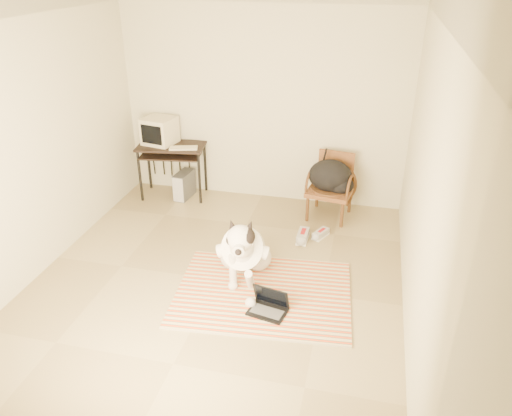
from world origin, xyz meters
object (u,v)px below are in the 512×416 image
(dog, at_px, (244,250))
(backpack, at_px, (332,177))
(laptop, at_px, (269,305))
(rattan_chair, at_px, (331,186))
(pc_tower, at_px, (184,185))
(crt_monitor, at_px, (159,131))
(computer_desk, at_px, (171,153))

(dog, height_order, backpack, dog)
(laptop, relative_size, rattan_chair, 0.49)
(laptop, height_order, rattan_chair, rattan_chair)
(pc_tower, bearing_deg, backpack, -3.72)
(laptop, xyz_separation_m, rattan_chair, (0.37, 2.28, 0.35))
(dog, distance_m, pc_tower, 2.29)
(dog, relative_size, laptop, 2.82)
(crt_monitor, bearing_deg, rattan_chair, -3.00)
(crt_monitor, bearing_deg, computer_desk, -15.60)
(crt_monitor, height_order, backpack, crt_monitor)
(backpack, bearing_deg, pc_tower, 176.28)
(laptop, xyz_separation_m, backpack, (0.38, 2.21, 0.51))
(backpack, bearing_deg, laptop, -99.78)
(pc_tower, xyz_separation_m, backpack, (2.16, -0.14, 0.40))
(crt_monitor, relative_size, rattan_chair, 0.57)
(laptop, xyz_separation_m, pc_tower, (-1.78, 2.35, 0.11))
(laptop, distance_m, crt_monitor, 3.34)
(computer_desk, height_order, pc_tower, computer_desk)
(backpack, bearing_deg, rattan_chair, 95.94)
(rattan_chair, distance_m, backpack, 0.17)
(laptop, relative_size, computer_desk, 0.41)
(computer_desk, distance_m, backpack, 2.34)
(computer_desk, distance_m, pc_tower, 0.52)
(dog, bearing_deg, laptop, -53.60)
(crt_monitor, xyz_separation_m, pc_tower, (0.35, -0.06, -0.79))
(rattan_chair, relative_size, backpack, 1.41)
(dog, relative_size, backpack, 1.94)
(crt_monitor, height_order, rattan_chair, crt_monitor)
(dog, relative_size, rattan_chair, 1.37)
(computer_desk, xyz_separation_m, rattan_chair, (2.32, -0.08, -0.25))
(dog, distance_m, computer_desk, 2.42)
(dog, relative_size, pc_tower, 2.74)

